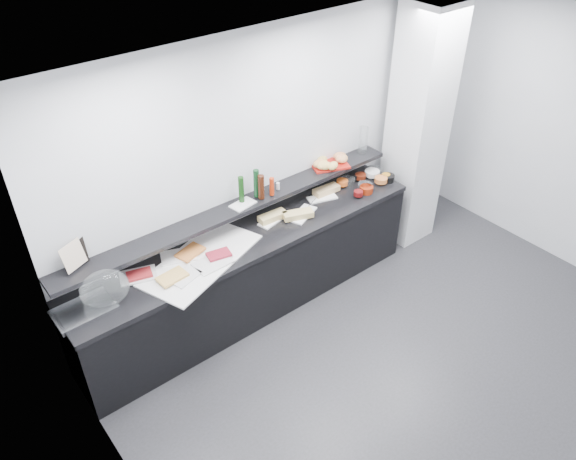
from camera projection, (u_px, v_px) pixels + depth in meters
ground at (428, 376)px, 5.04m from camera, size 5.00×5.00×0.00m
back_wall at (289, 159)px, 5.51m from camera, size 5.00×0.02×2.70m
ceiling at (492, 87)px, 3.45m from camera, size 5.00×5.00×0.00m
column at (417, 129)px, 6.05m from camera, size 0.50×0.50×2.70m
buffet_cabinet at (252, 275)px, 5.51m from camera, size 3.60×0.60×0.85m
counter_top at (250, 238)px, 5.25m from camera, size 3.62×0.62×0.05m
wall_shelf at (238, 208)px, 5.21m from camera, size 3.60×0.25×0.04m
cloche_base at (84, 310)px, 4.40m from camera, size 0.47×0.32×0.04m
cloche_dome at (105, 289)px, 4.45m from camera, size 0.44×0.33×0.34m
linen_runner at (201, 260)px, 4.93m from camera, size 1.25×0.90×0.01m
platter_meat_a at (138, 276)px, 4.74m from camera, size 0.35×0.29×0.01m
food_meat_a at (139, 274)px, 4.72m from camera, size 0.23×0.18×0.02m
platter_salmon at (179, 256)px, 4.95m from camera, size 0.36×0.31×0.01m
food_salmon at (190, 252)px, 4.97m from camera, size 0.28×0.22×0.02m
platter_cheese at (185, 277)px, 4.73m from camera, size 0.30×0.24×0.01m
food_cheese at (172, 277)px, 4.70m from camera, size 0.26×0.18×0.02m
platter_meat_b at (213, 263)px, 4.88m from camera, size 0.33×0.22×0.01m
food_meat_b at (219, 254)px, 4.94m from camera, size 0.23×0.17×0.02m
sandwich_plate_left at (272, 220)px, 5.43m from camera, size 0.32×0.19×0.01m
sandwich_food_left at (272, 216)px, 5.42m from camera, size 0.29×0.13×0.06m
tongs_left at (269, 220)px, 5.41m from camera, size 0.15×0.07×0.01m
sandwich_plate_mid at (303, 214)px, 5.51m from camera, size 0.37×0.26×0.01m
sandwich_food_mid at (298, 214)px, 5.44m from camera, size 0.32×0.21×0.06m
tongs_mid at (294, 218)px, 5.44m from camera, size 0.16×0.04×0.01m
sandwich_plate_right at (322, 198)px, 5.75m from camera, size 0.33×0.21×0.01m
sandwich_food_right at (326, 190)px, 5.81m from camera, size 0.29×0.13×0.06m
tongs_right at (312, 202)px, 5.66m from camera, size 0.15×0.07×0.01m
bowl_glass_fruit at (347, 181)px, 5.97m from camera, size 0.17×0.17×0.07m
fill_glass_fruit at (342, 182)px, 5.93m from camera, size 0.13×0.13×0.05m
bowl_black_jam at (355, 176)px, 6.06m from camera, size 0.15×0.15×0.07m
fill_black_jam at (360, 176)px, 6.03m from camera, size 0.12×0.12×0.05m
bowl_glass_cream at (374, 171)px, 6.14m from camera, size 0.20×0.20×0.07m
fill_glass_cream at (372, 173)px, 6.09m from camera, size 0.21×0.21×0.05m
bowl_red_jam at (366, 189)px, 5.84m from camera, size 0.16×0.16×0.07m
fill_red_jam at (358, 193)px, 5.75m from camera, size 0.10×0.10×0.05m
bowl_glass_salmon at (365, 187)px, 5.88m from camera, size 0.19×0.19×0.07m
fill_glass_salmon at (381, 180)px, 5.97m from camera, size 0.17×0.17×0.05m
bowl_black_fruit at (388, 178)px, 6.03m from camera, size 0.17×0.17×0.07m
fill_black_fruit at (386, 176)px, 6.03m from camera, size 0.11×0.11×0.05m
framed_print at (73, 250)px, 4.44m from camera, size 0.20×0.09×0.26m
print_art at (73, 256)px, 4.38m from camera, size 0.21×0.13×0.22m
condiment_tray at (243, 204)px, 5.20m from camera, size 0.26×0.18×0.01m
bottle_green_a at (241, 189)px, 5.16m from camera, size 0.07×0.07×0.26m
bottle_brown at (261, 187)px, 5.21m from camera, size 0.06×0.06×0.24m
bottle_green_b at (256, 183)px, 5.23m from camera, size 0.07×0.07×0.28m
bottle_hot at (272, 186)px, 5.28m from camera, size 0.06×0.06×0.18m
shaker_salt at (272, 187)px, 5.37m from camera, size 0.04×0.04×0.07m
shaker_pepper at (278, 186)px, 5.39m from camera, size 0.04×0.04×0.07m
bread_tray at (330, 165)px, 5.80m from camera, size 0.44×0.38×0.02m
bread_roll_nw at (319, 163)px, 5.72m from camera, size 0.16×0.11×0.08m
bread_roll_n at (322, 160)px, 5.77m from camera, size 0.17×0.13×0.08m
bread_roll_ne at (339, 156)px, 5.85m from camera, size 0.16×0.13×0.08m
bread_roll_sw at (326, 166)px, 5.68m from camera, size 0.15×0.12×0.08m
bread_roll_s at (333, 166)px, 5.68m from camera, size 0.16×0.12×0.08m
bread_roll_se at (343, 159)px, 5.80m from camera, size 0.15×0.12×0.08m
bread_roll_midw at (323, 165)px, 5.70m from camera, size 0.18×0.14×0.08m
bread_roll_mide at (341, 158)px, 5.81m from camera, size 0.14×0.10×0.08m
carafe at (363, 140)px, 5.95m from camera, size 0.12×0.12×0.30m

